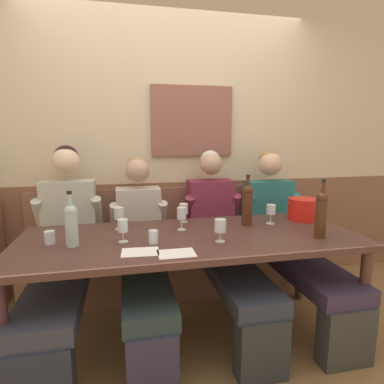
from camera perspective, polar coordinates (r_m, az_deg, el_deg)
ground_plane at (r=2.41m, az=0.46°, el=-26.20°), size 6.80×6.80×0.02m
room_wall_back at (r=3.02m, az=-4.03°, el=9.72°), size 6.80×0.12×2.80m
wood_wainscot_panel at (r=3.11m, az=-3.73°, el=-7.32°), size 6.80×0.03×0.98m
wall_bench at (r=2.98m, az=-3.08°, el=-12.37°), size 2.54×0.42×0.94m
dining_table at (r=2.18m, az=-0.13°, el=-9.67°), size 2.24×0.89×0.76m
person_left_seat at (r=2.51m, az=-21.96°, el=-8.68°), size 0.52×1.33×1.34m
person_center_left_seat at (r=2.48m, az=-8.93°, el=-8.98°), size 0.47×1.33×1.25m
person_center_right_seat at (r=2.58m, az=5.42°, el=-8.03°), size 0.50×1.33×1.29m
person_right_seat at (r=2.78m, az=16.72°, el=-7.20°), size 0.54×1.33×1.29m
ice_bucket at (r=2.67m, az=19.09°, el=-2.89°), size 0.23×0.23×0.17m
wine_bottle_amber_mid at (r=2.04m, az=-20.66°, el=-5.27°), size 0.07×0.07×0.34m
wine_bottle_green_tall at (r=2.39m, az=9.79°, el=-2.05°), size 0.08×0.08×0.38m
wine_bottle_clear_water at (r=2.23m, az=21.98°, el=-3.46°), size 0.07×0.07×0.39m
wine_glass_left_end at (r=2.32m, az=-12.82°, el=-3.83°), size 0.07×0.07×0.16m
wine_glass_center_rear at (r=2.25m, az=-1.86°, el=-3.94°), size 0.06×0.06×0.16m
wine_glass_right_end at (r=2.48m, az=13.86°, el=-3.14°), size 0.07×0.07×0.15m
wine_glass_mid_right at (r=2.01m, az=5.06°, el=-6.20°), size 0.07×0.07×0.14m
wine_glass_mid_left at (r=2.04m, az=-12.19°, el=-6.07°), size 0.06×0.06×0.15m
wine_glass_near_bucket at (r=2.46m, az=-1.52°, el=-3.08°), size 0.07×0.07×0.14m
water_tumbler_right at (r=2.00m, az=-6.88°, el=-7.94°), size 0.06×0.06×0.08m
water_tumbler_left at (r=2.17m, az=-23.97°, el=-7.39°), size 0.06×0.06×0.08m
tasting_sheet_left_guest at (r=1.88m, az=-9.20°, el=-10.47°), size 0.22×0.16×0.00m
tasting_sheet_right_guest at (r=1.84m, az=-2.78°, el=-10.84°), size 0.21×0.15×0.00m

